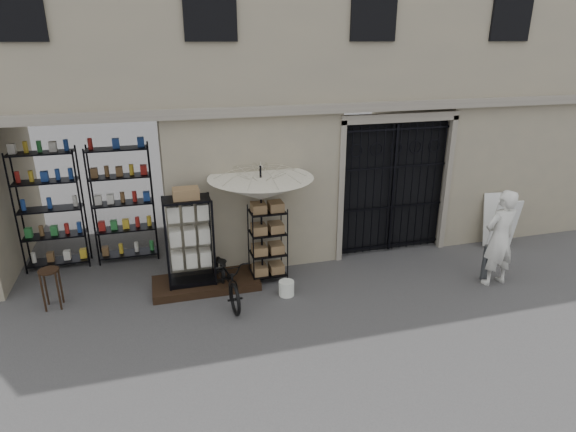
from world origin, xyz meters
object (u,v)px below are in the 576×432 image
object	(u,v)px
wire_rack	(268,245)
easel_sign	(500,222)
display_cabinet	(190,245)
wooden_stool	(52,288)
white_bucket	(286,288)
bicycle	(228,298)
steel_bollard	(486,263)
market_umbrella	(261,183)
shopkeeper	(492,283)

from	to	relation	value
wire_rack	easel_sign	world-z (taller)	wire_rack
display_cabinet	wooden_stool	size ratio (longest dim) A/B	2.44
wooden_stool	easel_sign	world-z (taller)	easel_sign
display_cabinet	white_bucket	size ratio (longest dim) A/B	6.25
bicycle	easel_sign	bearing A→B (deg)	0.56
wire_rack	easel_sign	bearing A→B (deg)	1.16
white_bucket	steel_bollard	bearing A→B (deg)	-6.88
market_umbrella	wooden_stool	xyz separation A→B (m)	(-3.80, -0.01, -1.62)
wooden_stool	easel_sign	distance (m)	9.30
bicycle	wooden_stool	world-z (taller)	bicycle
shopkeeper	market_umbrella	bearing A→B (deg)	-23.46
wire_rack	steel_bollard	size ratio (longest dim) A/B	2.07
display_cabinet	wooden_stool	bearing A→B (deg)	158.64
shopkeeper	wooden_stool	bearing A→B (deg)	-15.49
white_bucket	bicycle	world-z (taller)	bicycle
market_umbrella	shopkeeper	bearing A→B (deg)	-17.33
white_bucket	easel_sign	xyz separation A→B (m)	(5.20, 0.79, 0.48)
steel_bollard	wire_rack	bearing A→B (deg)	164.07
shopkeeper	wire_rack	bearing A→B (deg)	-23.78
wooden_stool	steel_bollard	xyz separation A→B (m)	(8.02, -1.17, -0.02)
display_cabinet	shopkeeper	world-z (taller)	display_cabinet
steel_bollard	easel_sign	distance (m)	1.82
display_cabinet	wooden_stool	world-z (taller)	display_cabinet
market_umbrella	white_bucket	bearing A→B (deg)	-67.42
display_cabinet	steel_bollard	distance (m)	5.74
shopkeeper	bicycle	bearing A→B (deg)	-15.03
white_bucket	steel_bollard	size ratio (longest dim) A/B	0.39
market_umbrella	white_bucket	world-z (taller)	market_umbrella
display_cabinet	bicycle	bearing A→B (deg)	-65.45
market_umbrella	steel_bollard	world-z (taller)	market_umbrella
steel_bollard	easel_sign	size ratio (longest dim) A/B	0.61
market_umbrella	shopkeeper	distance (m)	4.95
wooden_stool	shopkeeper	size ratio (longest dim) A/B	0.39
market_umbrella	shopkeeper	size ratio (longest dim) A/B	1.47
bicycle	shopkeeper	bearing A→B (deg)	-14.12
white_bucket	easel_sign	bearing A→B (deg)	8.67
wire_rack	easel_sign	size ratio (longest dim) A/B	1.27
display_cabinet	steel_bollard	xyz separation A→B (m)	(5.58, -1.19, -0.53)
wire_rack	white_bucket	world-z (taller)	wire_rack
white_bucket	wooden_stool	size ratio (longest dim) A/B	0.39
wooden_stool	market_umbrella	bearing A→B (deg)	0.14
steel_bollard	bicycle	bearing A→B (deg)	172.79
bicycle	easel_sign	world-z (taller)	easel_sign
market_umbrella	steel_bollard	bearing A→B (deg)	-15.64
wire_rack	wooden_stool	world-z (taller)	wire_rack
white_bucket	shopkeeper	size ratio (longest dim) A/B	0.15
bicycle	steel_bollard	bearing A→B (deg)	-12.44
bicycle	easel_sign	xyz separation A→B (m)	(6.27, 0.64, 0.62)
wooden_stool	steel_bollard	size ratio (longest dim) A/B	1.00
white_bucket	wooden_stool	bearing A→B (deg)	170.31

